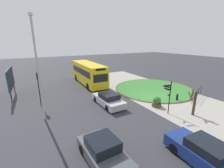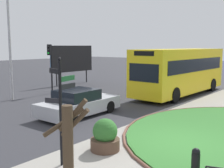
% 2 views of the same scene
% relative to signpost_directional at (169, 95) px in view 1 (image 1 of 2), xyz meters
% --- Properties ---
extents(ground, '(120.00, 120.00, 0.00)m').
position_rel_signpost_directional_xyz_m(ground, '(3.84, -1.97, -1.92)').
color(ground, '#333338').
extents(sidewalk_paving, '(32.00, 8.92, 0.02)m').
position_rel_signpost_directional_xyz_m(sidewalk_paving, '(3.84, -3.51, -1.91)').
color(sidewalk_paving, '#9E998E').
rests_on(sidewalk_paving, ground).
extents(grass_island, '(10.82, 10.82, 0.10)m').
position_rel_signpost_directional_xyz_m(grass_island, '(6.35, -4.44, -1.87)').
color(grass_island, '#387A33').
rests_on(grass_island, ground).
extents(grass_kerb_ring, '(11.13, 11.13, 0.11)m').
position_rel_signpost_directional_xyz_m(grass_kerb_ring, '(6.35, -4.44, -1.87)').
color(grass_kerb_ring, brown).
rests_on(grass_kerb_ring, ground).
extents(signpost_directional, '(0.91, 0.75, 3.25)m').
position_rel_signpost_directional_xyz_m(signpost_directional, '(0.00, 0.00, 0.00)').
color(signpost_directional, black).
rests_on(signpost_directional, ground).
extents(bollard_foreground, '(0.23, 0.23, 0.87)m').
position_rel_signpost_directional_xyz_m(bollard_foreground, '(1.64, -3.52, -1.47)').
color(bollard_foreground, black).
rests_on(bollard_foreground, ground).
extents(railing_grass_edge, '(1.50, 4.14, 1.06)m').
position_rel_signpost_directional_xyz_m(railing_grass_edge, '(1.02, -6.34, -1.23)').
color(railing_grass_edge, black).
rests_on(railing_grass_edge, ground).
extents(bus_yellow, '(9.80, 2.83, 3.35)m').
position_rel_signpost_directional_xyz_m(bus_yellow, '(13.75, 2.74, -0.13)').
color(bus_yellow, yellow).
rests_on(bus_yellow, ground).
extents(car_near_lane, '(4.59, 2.02, 1.37)m').
position_rel_signpost_directional_xyz_m(car_near_lane, '(4.58, 3.99, -1.29)').
color(car_near_lane, '#B7B7BC').
rests_on(car_near_lane, ground).
extents(car_far_lane, '(4.35, 2.01, 1.47)m').
position_rel_signpost_directional_xyz_m(car_far_lane, '(-5.36, 3.18, -1.24)').
color(car_far_lane, navy).
rests_on(car_far_lane, ground).
extents(car_trailing, '(4.03, 2.00, 1.44)m').
position_rel_signpost_directional_xyz_m(car_trailing, '(-2.43, 8.05, -1.27)').
color(car_trailing, '#474C51').
rests_on(car_trailing, ground).
extents(traffic_light_near, '(0.48, 0.33, 3.68)m').
position_rel_signpost_directional_xyz_m(traffic_light_near, '(7.88, 10.40, 0.78)').
color(traffic_light_near, black).
rests_on(traffic_light_near, ground).
extents(lamppost_tall, '(0.32, 0.32, 8.81)m').
position_rel_signpost_directional_xyz_m(lamppost_tall, '(4.70, 10.48, 2.78)').
color(lamppost_tall, '#B7B7BC').
rests_on(lamppost_tall, ground).
extents(billboard_left, '(4.95, 0.36, 3.60)m').
position_rel_signpost_directional_xyz_m(billboard_left, '(12.64, 13.20, 0.42)').
color(billboard_left, black).
rests_on(billboard_left, ground).
extents(planter_near_signpost, '(1.01, 1.01, 1.13)m').
position_rel_signpost_directional_xyz_m(planter_near_signpost, '(1.67, -0.29, -1.42)').
color(planter_near_signpost, brown).
rests_on(planter_near_signpost, ground).
extents(street_tree_bare, '(0.90, 0.97, 2.44)m').
position_rel_signpost_directional_xyz_m(street_tree_bare, '(-1.37, -1.84, -0.61)').
color(street_tree_bare, '#423323').
rests_on(street_tree_bare, ground).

